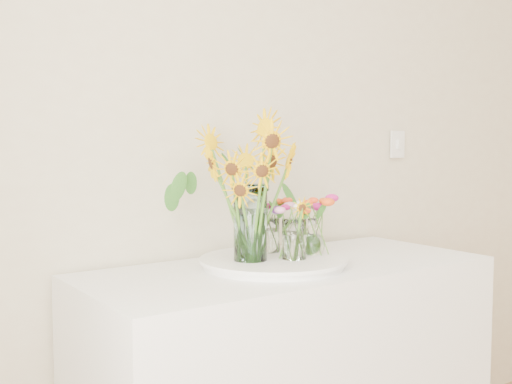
% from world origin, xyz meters
% --- Properties ---
extents(tray, '(0.46, 0.46, 0.02)m').
position_xyz_m(tray, '(-0.50, 1.94, 0.91)').
color(tray, white).
rests_on(tray, counter).
extents(mason_jar, '(0.13, 0.13, 0.25)m').
position_xyz_m(mason_jar, '(-0.59, 1.95, 1.05)').
color(mason_jar, '#BCE9F0').
rests_on(mason_jar, tray).
extents(sunflower_bouquet, '(0.76, 0.76, 0.49)m').
position_xyz_m(sunflower_bouquet, '(-0.59, 1.95, 1.17)').
color(sunflower_bouquet, '#F4B905').
rests_on(sunflower_bouquet, tray).
extents(small_vase_a, '(0.08, 0.08, 0.14)m').
position_xyz_m(small_vase_a, '(-0.46, 1.88, 0.99)').
color(small_vase_a, white).
rests_on(small_vase_a, tray).
extents(wildflower_posy_a, '(0.20, 0.20, 0.23)m').
position_xyz_m(wildflower_posy_a, '(-0.46, 1.88, 1.04)').
color(wildflower_posy_a, '#ED4E14').
rests_on(wildflower_posy_a, tray).
extents(small_vase_b, '(0.12, 0.12, 0.13)m').
position_xyz_m(small_vase_b, '(-0.35, 1.92, 0.99)').
color(small_vase_b, white).
rests_on(small_vase_b, tray).
extents(wildflower_posy_b, '(0.23, 0.23, 0.22)m').
position_xyz_m(wildflower_posy_b, '(-0.35, 1.92, 1.03)').
color(wildflower_posy_b, '#ED4E14').
rests_on(wildflower_posy_b, tray).
extents(small_vase_c, '(0.09, 0.09, 0.12)m').
position_xyz_m(small_vase_c, '(-0.45, 2.04, 0.99)').
color(small_vase_c, white).
rests_on(small_vase_c, tray).
extents(wildflower_posy_c, '(0.18, 0.18, 0.21)m').
position_xyz_m(wildflower_posy_c, '(-0.45, 2.04, 1.03)').
color(wildflower_posy_c, '#ED4E14').
rests_on(wildflower_posy_c, tray).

